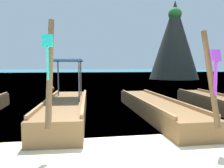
{
  "coord_description": "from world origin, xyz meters",
  "views": [
    {
      "loc": [
        -1.21,
        -4.16,
        1.8
      ],
      "look_at": [
        0.0,
        3.23,
        1.18
      ],
      "focal_mm": 35.25,
      "sensor_mm": 36.0,
      "label": 1
    }
  ],
  "objects_px": {
    "mooring_buoy_near": "(51,89)",
    "longtail_boat_violet_ribbon": "(155,107)",
    "longtail_boat_turquoise_ribbon": "(66,108)",
    "longtail_boat_yellow_ribbon": "(214,102)",
    "karst_rock": "(175,42)"
  },
  "relations": [
    {
      "from": "mooring_buoy_near",
      "to": "longtail_boat_violet_ribbon",
      "type": "bearing_deg",
      "value": -60.41
    },
    {
      "from": "longtail_boat_turquoise_ribbon",
      "to": "longtail_boat_yellow_ribbon",
      "type": "relative_size",
      "value": 1.11
    },
    {
      "from": "longtail_boat_turquoise_ribbon",
      "to": "karst_rock",
      "type": "height_order",
      "value": "karst_rock"
    },
    {
      "from": "longtail_boat_turquoise_ribbon",
      "to": "karst_rock",
      "type": "xyz_separation_m",
      "value": [
        13.96,
        21.36,
        4.73
      ]
    },
    {
      "from": "longtail_boat_turquoise_ribbon",
      "to": "mooring_buoy_near",
      "type": "bearing_deg",
      "value": 99.54
    },
    {
      "from": "karst_rock",
      "to": "longtail_boat_turquoise_ribbon",
      "type": "bearing_deg",
      "value": -123.16
    },
    {
      "from": "mooring_buoy_near",
      "to": "longtail_boat_turquoise_ribbon",
      "type": "bearing_deg",
      "value": -80.46
    },
    {
      "from": "mooring_buoy_near",
      "to": "karst_rock",
      "type": "bearing_deg",
      "value": 40.97
    },
    {
      "from": "longtail_boat_turquoise_ribbon",
      "to": "longtail_boat_violet_ribbon",
      "type": "bearing_deg",
      "value": 1.08
    },
    {
      "from": "longtail_boat_turquoise_ribbon",
      "to": "longtail_boat_violet_ribbon",
      "type": "height_order",
      "value": "longtail_boat_turquoise_ribbon"
    },
    {
      "from": "mooring_buoy_near",
      "to": "longtail_boat_yellow_ribbon",
      "type": "bearing_deg",
      "value": -44.55
    },
    {
      "from": "longtail_boat_yellow_ribbon",
      "to": "mooring_buoy_near",
      "type": "distance_m",
      "value": 10.39
    },
    {
      "from": "longtail_boat_yellow_ribbon",
      "to": "mooring_buoy_near",
      "type": "relative_size",
      "value": 13.4
    },
    {
      "from": "longtail_boat_turquoise_ribbon",
      "to": "longtail_boat_violet_ribbon",
      "type": "distance_m",
      "value": 3.19
    },
    {
      "from": "longtail_boat_yellow_ribbon",
      "to": "mooring_buoy_near",
      "type": "xyz_separation_m",
      "value": [
        -7.4,
        7.29,
        -0.06
      ]
    }
  ]
}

